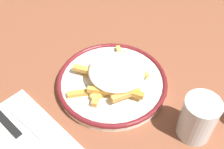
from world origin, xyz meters
name	(u,v)px	position (x,y,z in m)	size (l,w,h in m)	color
ground_plane	(112,85)	(0.00, 0.00, 0.00)	(2.60, 2.60, 0.00)	brown
plate	(112,82)	(0.00, 0.00, 0.01)	(0.25, 0.25, 0.02)	silver
fries_heap	(114,75)	(0.00, 0.00, 0.04)	(0.19, 0.17, 0.04)	#E4B150
napkin	(25,144)	(0.22, -0.02, 0.01)	(0.14, 0.22, 0.01)	white
fork	(41,136)	(0.19, -0.01, 0.01)	(0.02, 0.18, 0.01)	silver
knife	(18,135)	(0.22, -0.04, 0.02)	(0.02, 0.21, 0.01)	black
water_glass	(198,118)	(-0.02, 0.20, 0.05)	(0.07, 0.07, 0.09)	silver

